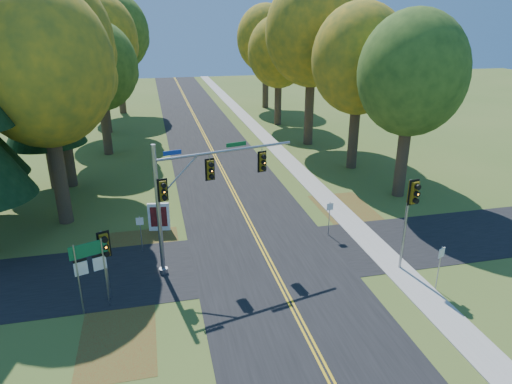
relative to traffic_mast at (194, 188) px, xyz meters
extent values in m
plane|color=#435F21|center=(3.70, -2.03, -4.32)|extent=(160.00, 160.00, 0.00)
cube|color=black|center=(3.70, -2.03, -4.31)|extent=(8.00, 160.00, 0.02)
cube|color=black|center=(3.70, -0.03, -4.31)|extent=(60.00, 6.00, 0.02)
cube|color=gold|center=(3.60, -2.03, -4.29)|extent=(0.10, 160.00, 0.01)
cube|color=gold|center=(3.80, -2.03, -4.29)|extent=(0.10, 160.00, 0.01)
cube|color=#9E998E|center=(9.90, -2.03, -4.29)|extent=(1.60, 160.00, 0.06)
cube|color=brown|center=(-2.80, 1.97, -4.31)|extent=(4.00, 6.00, 0.00)
cube|color=brown|center=(10.50, 3.97, -4.31)|extent=(3.50, 8.00, 0.00)
cube|color=brown|center=(-3.80, -5.03, -4.31)|extent=(3.00, 5.00, 0.00)
cylinder|color=#38281C|center=(-7.50, 7.27, -0.94)|extent=(0.86, 0.86, 6.75)
ellipsoid|color=gold|center=(-7.50, 7.27, 5.23)|extent=(8.00, 8.00, 9.20)
sphere|color=gold|center=(-5.90, 8.47, 4.43)|extent=(4.80, 4.80, 4.80)
sphere|color=gold|center=(-8.90, 6.47, 6.03)|extent=(4.40, 4.40, 4.40)
cylinder|color=#38281C|center=(15.20, 6.67, -1.28)|extent=(0.83, 0.83, 6.08)
ellipsoid|color=#547A26|center=(15.20, 6.67, 4.28)|extent=(7.20, 7.20, 8.28)
sphere|color=#547A26|center=(16.64, 7.75, 3.56)|extent=(4.32, 4.32, 4.32)
sphere|color=#547A26|center=(13.94, 5.95, 5.00)|extent=(3.96, 3.96, 3.96)
cylinder|color=#38281C|center=(-8.10, 14.17, -0.61)|extent=(0.89, 0.89, 7.42)
ellipsoid|color=gold|center=(-8.10, 14.17, 6.12)|extent=(8.60, 8.60, 9.89)
sphere|color=gold|center=(-6.38, 15.46, 5.26)|extent=(5.16, 5.16, 5.16)
sphere|color=gold|center=(-9.60, 13.31, 6.98)|extent=(4.73, 4.73, 4.73)
cylinder|color=#38281C|center=(14.60, 13.47, -1.17)|extent=(0.84, 0.84, 6.30)
ellipsoid|color=gold|center=(14.60, 13.47, 4.64)|extent=(7.60, 7.60, 8.74)
sphere|color=gold|center=(16.12, 14.61, 3.88)|extent=(4.56, 4.56, 4.56)
sphere|color=gold|center=(13.27, 12.71, 5.40)|extent=(4.18, 4.18, 4.18)
cylinder|color=#38281C|center=(-5.90, 22.37, -1.51)|extent=(0.81, 0.81, 5.62)
ellipsoid|color=#547A26|center=(-5.90, 22.37, 3.69)|extent=(6.80, 6.80, 7.82)
sphere|color=#547A26|center=(-4.54, 23.39, 3.01)|extent=(4.08, 4.08, 4.08)
sphere|color=#547A26|center=(-7.09, 21.69, 4.37)|extent=(3.74, 3.74, 3.74)
cylinder|color=#38281C|center=(13.50, 21.57, -0.49)|extent=(0.90, 0.90, 7.65)
ellipsoid|color=gold|center=(13.50, 21.57, 6.41)|extent=(8.80, 8.80, 10.12)
sphere|color=gold|center=(15.26, 22.89, 5.53)|extent=(5.28, 5.28, 5.28)
sphere|color=gold|center=(11.96, 20.69, 7.29)|extent=(4.84, 4.84, 4.84)
cylinder|color=#38281C|center=(-6.50, 31.07, -0.83)|extent=(0.87, 0.87, 6.98)
ellipsoid|color=gold|center=(-6.50, 31.07, 5.53)|extent=(8.20, 8.20, 9.43)
sphere|color=gold|center=(-4.86, 32.30, 4.71)|extent=(4.92, 4.92, 4.92)
sphere|color=gold|center=(-7.93, 30.25, 6.35)|extent=(4.51, 4.51, 4.51)
cylinder|color=#38281C|center=(12.90, 30.77, -1.39)|extent=(0.82, 0.82, 5.85)
ellipsoid|color=gold|center=(12.90, 30.77, 3.98)|extent=(7.00, 7.00, 8.05)
sphere|color=gold|center=(14.30, 31.82, 3.28)|extent=(4.20, 4.20, 4.20)
sphere|color=gold|center=(11.68, 30.07, 4.68)|extent=(3.85, 3.85, 3.85)
cylinder|color=#38281C|center=(-5.30, 41.97, -0.72)|extent=(0.88, 0.88, 7.20)
ellipsoid|color=#547A26|center=(-5.30, 41.97, 5.82)|extent=(8.40, 8.40, 9.66)
sphere|color=#547A26|center=(-3.62, 43.23, 4.98)|extent=(5.04, 5.04, 5.04)
sphere|color=#547A26|center=(-6.77, 41.13, 6.66)|extent=(4.62, 4.62, 4.62)
cylinder|color=#38281C|center=(14.10, 41.47, -1.06)|extent=(0.85, 0.85, 6.53)
ellipsoid|color=gold|center=(14.10, 41.47, 4.94)|extent=(7.80, 7.80, 8.97)
sphere|color=gold|center=(15.66, 42.64, 4.16)|extent=(4.68, 4.68, 4.68)
sphere|color=gold|center=(12.74, 40.69, 5.72)|extent=(4.29, 4.29, 4.29)
cylinder|color=#38281C|center=(-9.30, 13.97, -2.61)|extent=(0.50, 0.50, 3.42)
cone|color=black|center=(-9.30, 13.97, 1.83)|extent=(5.60, 5.60, 5.45)
cone|color=black|center=(-9.30, 13.97, 5.72)|extent=(4.57, 4.57, 5.45)
cylinder|color=gray|center=(-1.78, -0.39, -0.96)|extent=(0.21, 0.21, 6.72)
cylinder|color=gray|center=(-1.78, -0.39, -4.17)|extent=(0.42, 0.42, 0.29)
cylinder|color=gray|center=(1.71, 0.46, 1.63)|extent=(7.02, 1.83, 0.13)
cylinder|color=gray|center=(-0.76, -0.14, 0.67)|extent=(2.13, 0.60, 1.98)
cylinder|color=gray|center=(0.83, 0.24, 1.46)|extent=(0.04, 0.04, 0.35)
cube|color=#72590C|center=(0.83, 0.24, 0.80)|extent=(0.38, 0.36, 0.96)
cube|color=black|center=(0.83, 0.24, 0.80)|extent=(0.49, 0.15, 1.13)
sphere|color=orange|center=(0.88, 0.03, 0.80)|extent=(0.17, 0.17, 0.17)
cylinder|color=black|center=(0.88, 0.03, 1.11)|extent=(0.26, 0.20, 0.23)
cylinder|color=black|center=(0.88, 0.03, 0.80)|extent=(0.26, 0.20, 0.23)
cylinder|color=black|center=(0.88, 0.03, 0.50)|extent=(0.26, 0.20, 0.23)
cylinder|color=gray|center=(3.62, 0.92, 1.46)|extent=(0.04, 0.04, 0.35)
cube|color=#72590C|center=(3.62, 0.92, 0.80)|extent=(0.38, 0.36, 0.96)
cube|color=black|center=(3.62, 0.92, 0.80)|extent=(0.49, 0.15, 1.13)
sphere|color=orange|center=(3.68, 0.71, 0.80)|extent=(0.17, 0.17, 0.17)
cylinder|color=black|center=(3.68, 0.71, 1.11)|extent=(0.26, 0.20, 0.23)
cylinder|color=black|center=(3.68, 0.71, 0.80)|extent=(0.26, 0.20, 0.23)
cylinder|color=black|center=(3.68, 0.71, 0.50)|extent=(0.26, 0.20, 0.23)
cube|color=#72590C|center=(-1.52, -0.47, 0.19)|extent=(0.38, 0.36, 0.96)
cube|color=black|center=(-1.52, -0.47, 0.19)|extent=(0.49, 0.15, 1.13)
sphere|color=orange|center=(-1.46, -0.69, 0.19)|extent=(0.17, 0.17, 0.17)
cylinder|color=black|center=(-1.46, -0.69, 0.50)|extent=(0.26, 0.20, 0.23)
cylinder|color=black|center=(-1.46, -0.69, 0.19)|extent=(0.26, 0.20, 0.23)
cylinder|color=black|center=(-1.46, -0.69, -0.12)|extent=(0.26, 0.20, 0.23)
cube|color=navy|center=(-0.94, -0.19, 1.90)|extent=(0.85, 0.24, 0.21)
cube|color=#0C5926|center=(2.23, 0.58, 1.90)|extent=(1.03, 0.29, 0.21)
cylinder|color=gray|center=(10.09, -2.63, -1.90)|extent=(0.13, 0.13, 4.83)
cube|color=#72590C|center=(10.14, -2.87, -0.03)|extent=(0.43, 0.40, 1.10)
cube|color=black|center=(10.14, -2.87, -0.03)|extent=(0.57, 0.15, 1.30)
sphere|color=orange|center=(10.19, -3.12, -0.03)|extent=(0.20, 0.20, 0.20)
cylinder|color=black|center=(10.19, -3.12, 0.32)|extent=(0.29, 0.23, 0.26)
cylinder|color=black|center=(10.19, -3.12, -0.03)|extent=(0.29, 0.23, 0.26)
cylinder|color=black|center=(10.19, -3.12, -0.38)|extent=(0.29, 0.23, 0.26)
cylinder|color=gray|center=(-4.30, -2.03, -2.61)|extent=(0.13, 0.13, 3.41)
cube|color=#72590C|center=(-4.22, -2.25, -1.44)|extent=(0.45, 0.42, 1.07)
cube|color=black|center=(-4.22, -2.25, -1.44)|extent=(0.53, 0.22, 1.26)
sphere|color=orange|center=(-4.13, -2.48, -1.44)|extent=(0.19, 0.19, 0.19)
cylinder|color=black|center=(-4.13, -2.48, -1.10)|extent=(0.30, 0.25, 0.26)
cylinder|color=black|center=(-4.13, -2.48, -1.44)|extent=(0.30, 0.25, 0.26)
cylinder|color=black|center=(-4.13, -2.48, -1.78)|extent=(0.30, 0.25, 0.26)
cylinder|color=gray|center=(-5.32, -3.01, -2.63)|extent=(0.07, 0.07, 3.37)
cylinder|color=gray|center=(-4.27, -2.62, -2.63)|extent=(0.07, 0.07, 3.37)
cube|color=#0E6233|center=(-4.81, -2.78, -1.34)|extent=(1.49, 0.60, 0.62)
cube|color=silver|center=(-4.81, -2.78, -1.34)|extent=(1.27, 0.48, 0.09)
cube|color=silver|center=(-5.18, -2.92, -2.12)|extent=(0.54, 0.24, 0.62)
cube|color=black|center=(-5.18, -2.92, -1.75)|extent=(0.53, 0.20, 0.11)
cube|color=silver|center=(-4.44, -2.64, -2.12)|extent=(0.54, 0.24, 0.62)
cube|color=black|center=(-4.44, -2.64, -1.75)|extent=(0.53, 0.20, 0.11)
cube|color=white|center=(-1.80, 4.70, -3.44)|extent=(1.28, 0.36, 1.76)
cube|color=maroon|center=(-1.81, 4.60, -3.39)|extent=(0.97, 0.17, 1.27)
cube|color=white|center=(-2.28, 4.77, -4.17)|extent=(0.09, 0.09, 0.29)
cube|color=white|center=(-1.31, 4.62, -4.17)|extent=(0.09, 0.09, 0.29)
cylinder|color=gray|center=(7.90, 1.77, -3.26)|extent=(0.05, 0.05, 2.12)
cube|color=silver|center=(7.91, 1.75, -2.49)|extent=(0.41, 0.07, 0.43)
cylinder|color=gray|center=(10.74, -4.80, -3.17)|extent=(0.05, 0.05, 2.29)
cube|color=silver|center=(10.75, -4.81, -2.34)|extent=(0.41, 0.20, 0.47)
cylinder|color=gray|center=(-2.83, 2.29, -3.28)|extent=(0.05, 0.05, 2.08)
cube|color=silver|center=(-2.83, 2.27, -2.52)|extent=(0.40, 0.06, 0.43)
camera|label=1|loc=(-1.77, -20.91, 7.86)|focal=32.00mm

